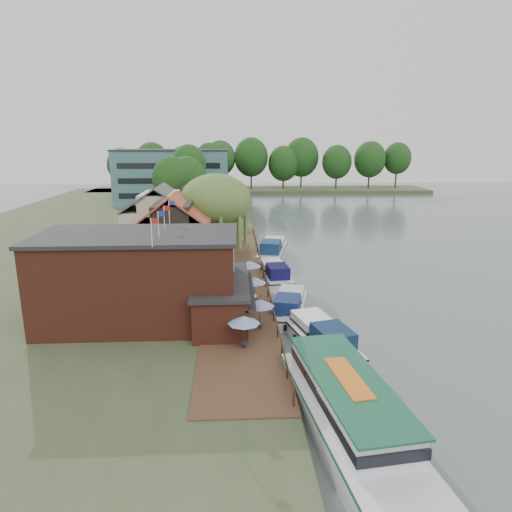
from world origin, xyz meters
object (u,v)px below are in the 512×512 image
object	(u,v)px
hotel_block	(173,177)
cruiser_0	(321,334)
cottage_b	(161,218)
umbrella_1	(260,314)
tour_boat	(352,412)
swan	(297,382)
umbrella_3	(255,290)
cruiser_2	(274,271)
cruiser_3	(273,248)
cottage_a	(174,233)
cruiser_1	(290,303)
umbrella_5	(249,272)
umbrella_2	(246,303)
cottage_c	(196,208)
umbrella_0	(244,332)
pub	(164,278)
willow	(216,217)
umbrella_4	(238,280)

from	to	relation	value
hotel_block	cruiser_0	world-z (taller)	hotel_block
cottage_b	umbrella_1	distance (m)	29.74
tour_boat	swan	xyz separation A→B (m)	(-2.04, 5.54, -1.42)
umbrella_3	cruiser_2	size ratio (longest dim) A/B	0.25
umbrella_3	cruiser_3	bearing A→B (deg)	80.46
cottage_a	umbrella_3	size ratio (longest dim) A/B	3.62
cruiser_1	umbrella_5	bearing A→B (deg)	132.28
umbrella_2	cottage_c	bearing A→B (deg)	100.82
tour_boat	swan	size ratio (longest dim) A/B	34.08
cottage_b	cruiser_2	size ratio (longest dim) A/B	0.99
umbrella_0	umbrella_2	distance (m)	5.75
umbrella_5	cruiser_0	xyz separation A→B (m)	(4.88, -13.02, -1.05)
umbrella_5	tour_boat	bearing A→B (deg)	-79.36
hotel_block	cottage_b	bearing A→B (deg)	-85.03
cottage_b	cruiser_0	bearing A→B (deg)	-61.04
umbrella_0	umbrella_2	size ratio (longest dim) A/B	1.00
umbrella_3	tour_boat	size ratio (longest dim) A/B	0.16
cottage_a	tour_boat	bearing A→B (deg)	-66.99
umbrella_0	pub	bearing A→B (deg)	137.98
cottage_c	umbrella_5	size ratio (longest dim) A/B	3.46
willow	cruiser_0	xyz separation A→B (m)	(8.47, -23.86, -4.98)
umbrella_4	swan	world-z (taller)	umbrella_4
hotel_block	cruiser_1	size ratio (longest dim) A/B	2.67
cottage_b	willow	bearing A→B (deg)	-33.69
umbrella_0	umbrella_1	world-z (taller)	same
umbrella_0	tour_boat	world-z (taller)	umbrella_0
cruiser_0	pub	bearing A→B (deg)	147.73
umbrella_5	cruiser_0	size ratio (longest dim) A/B	0.24
umbrella_5	umbrella_2	bearing A→B (deg)	-94.00
umbrella_3	umbrella_4	xyz separation A→B (m)	(-1.41, 3.08, 0.00)
cottage_b	umbrella_4	size ratio (longest dim) A/B	4.04
umbrella_1	hotel_block	bearing A→B (deg)	101.94
cottage_b	umbrella_1	world-z (taller)	cottage_b
cottage_a	cruiser_2	distance (m)	11.90
hotel_block	umbrella_5	size ratio (longest dim) A/B	10.35
umbrella_4	cruiser_2	size ratio (longest dim) A/B	0.25
pub	cottage_c	size ratio (longest dim) A/B	2.35
umbrella_5	cruiser_0	bearing A→B (deg)	-69.46
cruiser_0	tour_boat	xyz separation A→B (m)	(-0.43, -10.67, 0.40)
cottage_c	umbrella_2	world-z (taller)	cottage_c
cruiser_0	cruiser_3	world-z (taller)	cruiser_3
umbrella_5	cottage_c	bearing A→B (deg)	105.94
willow	tour_boat	bearing A→B (deg)	-76.89
umbrella_2	umbrella_0	bearing A→B (deg)	-92.76
pub	cruiser_3	xyz separation A→B (m)	(10.77, 23.80, -3.31)
cottage_c	umbrella_0	size ratio (longest dim) A/B	3.58
cottage_b	umbrella_1	xyz separation A→B (m)	(11.50, -27.27, -2.96)
hotel_block	cruiser_2	world-z (taller)	hotel_block
umbrella_0	cruiser_0	world-z (taller)	umbrella_0
pub	tour_boat	distance (m)	18.80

